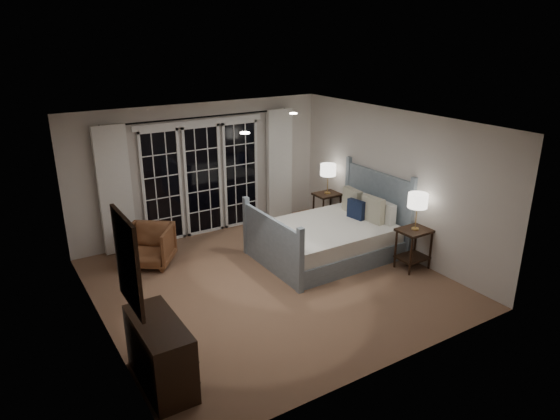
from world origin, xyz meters
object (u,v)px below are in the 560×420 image
lamp_left (418,201)px  lamp_right (328,170)px  armchair (149,246)px  dresser (160,353)px  nightstand_left (414,242)px  bed (330,237)px  nightstand_right (327,204)px

lamp_left → lamp_right: bearing=89.9°
armchair → dresser: (-0.85, -3.01, 0.05)m
nightstand_left → lamp_right: size_ratio=1.15×
lamp_right → dresser: (-4.50, -2.93, -0.75)m
nightstand_left → dresser: 4.53m
bed → lamp_left: bearing=-53.2°
armchair → dresser: dresser is taller
bed → nightstand_left: size_ratio=3.36×
nightstand_left → lamp_left: lamp_left is taller
nightstand_right → lamp_left: (-0.00, -2.35, 0.74)m
nightstand_right → dresser: size_ratio=0.60×
bed → lamp_left: (0.85, -1.13, 0.84)m
nightstand_left → bed: bearing=126.8°
nightstand_right → nightstand_left: bearing=-90.1°
nightstand_right → dresser: bearing=-146.9°
nightstand_left → armchair: (-3.64, 2.43, -0.12)m
lamp_right → nightstand_left: bearing=-90.1°
dresser → lamp_right: bearing=33.1°
bed → lamp_right: bearing=54.9°
nightstand_right → lamp_left: lamp_left is taller
dresser → nightstand_left: bearing=7.4°
dresser → bed: bearing=25.2°
lamp_right → bed: bearing=-125.1°
armchair → nightstand_left: bearing=2.7°
nightstand_right → dresser: 5.37m
nightstand_left → armchair: 4.37m
nightstand_right → lamp_left: size_ratio=1.08×
lamp_right → armchair: size_ratio=0.80×
nightstand_left → armchair: size_ratio=0.92×
lamp_left → lamp_right: 2.35m
nightstand_left → lamp_left: (0.00, 0.00, 0.72)m
bed → nightstand_left: (0.85, -1.13, 0.12)m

